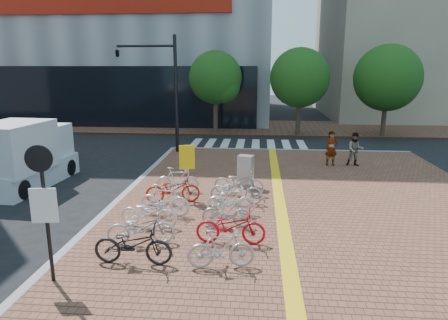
# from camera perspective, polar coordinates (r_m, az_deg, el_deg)

# --- Properties ---
(ground) EXTENTS (120.00, 120.00, 0.00)m
(ground) POSITION_cam_1_polar(r_m,az_deg,el_deg) (12.64, -0.75, -10.01)
(ground) COLOR black
(ground) RESTS_ON ground
(kerb_north) EXTENTS (14.00, 0.25, 0.15)m
(kerb_north) POSITION_cam_1_polar(r_m,az_deg,el_deg) (24.13, 9.25, 1.33)
(kerb_north) COLOR gray
(kerb_north) RESTS_ON ground
(far_sidewalk) EXTENTS (70.00, 8.00, 0.15)m
(far_sidewalk) POSITION_cam_1_polar(r_m,az_deg,el_deg) (32.94, 2.93, 4.66)
(far_sidewalk) COLOR brown
(far_sidewalk) RESTS_ON ground
(building_beige) EXTENTS (20.00, 18.00, 18.00)m
(building_beige) POSITION_cam_1_polar(r_m,az_deg,el_deg) (46.86, 27.29, 16.77)
(building_beige) COLOR gray
(building_beige) RESTS_ON ground
(crosswalk) EXTENTS (7.50, 4.00, 0.01)m
(crosswalk) POSITION_cam_1_polar(r_m,az_deg,el_deg) (26.04, 3.44, 2.20)
(crosswalk) COLOR silver
(crosswalk) RESTS_ON ground
(street_trees) EXTENTS (16.20, 4.60, 6.35)m
(street_trees) POSITION_cam_1_polar(r_m,az_deg,el_deg) (29.28, 12.85, 11.19)
(street_trees) COLOR #38281E
(street_trees) RESTS_ON far_sidewalk
(bike_0) EXTENTS (1.99, 0.70, 1.04)m
(bike_0) POSITION_cam_1_polar(r_m,az_deg,el_deg) (10.40, -12.89, -11.66)
(bike_0) COLOR black
(bike_0) RESTS_ON sidewalk
(bike_1) EXTENTS (1.95, 1.02, 0.97)m
(bike_1) POSITION_cam_1_polar(r_m,az_deg,el_deg) (11.45, -11.80, -9.42)
(bike_1) COLOR #B9BABE
(bike_1) RESTS_ON sidewalk
(bike_2) EXTENTS (1.85, 0.75, 0.95)m
(bike_2) POSITION_cam_1_polar(r_m,az_deg,el_deg) (12.55, -10.72, -7.36)
(bike_2) COLOR white
(bike_2) RESTS_ON sidewalk
(bike_3) EXTENTS (1.81, 0.74, 1.05)m
(bike_3) POSITION_cam_1_polar(r_m,az_deg,el_deg) (13.42, -8.50, -5.66)
(bike_3) COLOR white
(bike_3) RESTS_ON sidewalk
(bike_4) EXTENTS (2.05, 1.07, 1.02)m
(bike_4) POSITION_cam_1_polar(r_m,az_deg,el_deg) (14.58, -7.33, -4.14)
(bike_4) COLOR red
(bike_4) RESTS_ON sidewalk
(bike_5) EXTENTS (1.71, 0.63, 1.00)m
(bike_5) POSITION_cam_1_polar(r_m,az_deg,el_deg) (15.75, -6.67, -2.83)
(bike_5) COLOR silver
(bike_5) RESTS_ON sidewalk
(bike_6) EXTENTS (1.71, 0.72, 1.00)m
(bike_6) POSITION_cam_1_polar(r_m,az_deg,el_deg) (9.98, -0.42, -12.56)
(bike_6) COLOR #AFAFB4
(bike_6) RESTS_ON sidewalk
(bike_7) EXTENTS (1.94, 0.68, 1.02)m
(bike_7) POSITION_cam_1_polar(r_m,az_deg,el_deg) (11.23, 0.96, -9.45)
(bike_7) COLOR red
(bike_7) RESTS_ON sidewalk
(bike_8) EXTENTS (1.55, 0.46, 0.93)m
(bike_8) POSITION_cam_1_polar(r_m,az_deg,el_deg) (12.37, 0.39, -7.49)
(bike_8) COLOR #A4A4A8
(bike_8) RESTS_ON sidewalk
(bike_9) EXTENTS (1.65, 0.51, 0.99)m
(bike_9) POSITION_cam_1_polar(r_m,az_deg,el_deg) (13.34, 0.98, -5.78)
(bike_9) COLOR white
(bike_9) RESTS_ON sidewalk
(bike_10) EXTENTS (1.95, 0.80, 1.00)m
(bike_10) POSITION_cam_1_polar(r_m,az_deg,el_deg) (14.41, 1.79, -4.29)
(bike_10) COLOR #A2A1A6
(bike_10) RESTS_ON sidewalk
(bike_11) EXTENTS (2.00, 0.88, 1.02)m
(bike_11) POSITION_cam_1_polar(r_m,az_deg,el_deg) (15.34, 2.13, -3.16)
(bike_11) COLOR #A7A7AC
(bike_11) RESTS_ON sidewalk
(pedestrian_a) EXTENTS (0.69, 0.52, 1.71)m
(pedestrian_a) POSITION_cam_1_polar(r_m,az_deg,el_deg) (20.52, 15.09, 1.60)
(pedestrian_a) COLOR gray
(pedestrian_a) RESTS_ON sidewalk
(pedestrian_b) EXTENTS (0.85, 0.68, 1.67)m
(pedestrian_b) POSITION_cam_1_polar(r_m,az_deg,el_deg) (20.75, 18.25, 1.45)
(pedestrian_b) COLOR #4B505F
(pedestrian_b) RESTS_ON sidewalk
(utility_box) EXTENTS (0.70, 0.58, 1.31)m
(utility_box) POSITION_cam_1_polar(r_m,az_deg,el_deg) (16.36, 3.10, -1.60)
(utility_box) COLOR #A9AAAE
(utility_box) RESTS_ON sidewalk
(yellow_sign) EXTENTS (0.55, 0.21, 2.06)m
(yellow_sign) POSITION_cam_1_polar(r_m,az_deg,el_deg) (14.62, -5.23, -0.30)
(yellow_sign) COLOR #B7B7BC
(yellow_sign) RESTS_ON sidewalk
(notice_sign) EXTENTS (0.59, 0.17, 3.22)m
(notice_sign) POSITION_cam_1_polar(r_m,az_deg,el_deg) (9.65, -24.37, -4.94)
(notice_sign) COLOR black
(notice_sign) RESTS_ON sidewalk
(traffic_light_pole) EXTENTS (3.51, 1.35, 6.53)m
(traffic_light_pole) POSITION_cam_1_polar(r_m,az_deg,el_deg) (23.23, -10.67, 12.21)
(traffic_light_pole) COLOR black
(traffic_light_pole) RESTS_ON sidewalk
(box_truck) EXTENTS (2.41, 5.00, 2.82)m
(box_truck) POSITION_cam_1_polar(r_m,az_deg,el_deg) (18.76, -26.63, 0.56)
(box_truck) COLOR silver
(box_truck) RESTS_ON ground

